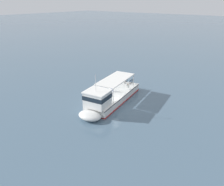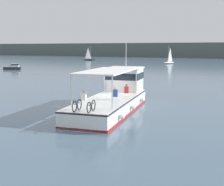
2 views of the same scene
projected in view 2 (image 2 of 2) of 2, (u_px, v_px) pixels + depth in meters
The scene contains 5 objects.
ground_plane at pixel (111, 107), 24.96m from camera, with size 400.00×400.00×0.00m, color slate.
ferry_main at pixel (116, 96), 23.98m from camera, with size 5.28×13.05×5.32m.
sailboat_horizon_east at pixel (169, 62), 89.62m from camera, with size 2.87×5.00×5.40m.
motorboat_far_left at pixel (13, 67), 66.26m from camera, with size 3.74×3.02×1.26m.
sailboat_near_port at pixel (89, 59), 112.48m from camera, with size 4.40×4.37×5.40m.
Camera 2 is at (11.35, -21.73, 4.83)m, focal length 48.72 mm.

